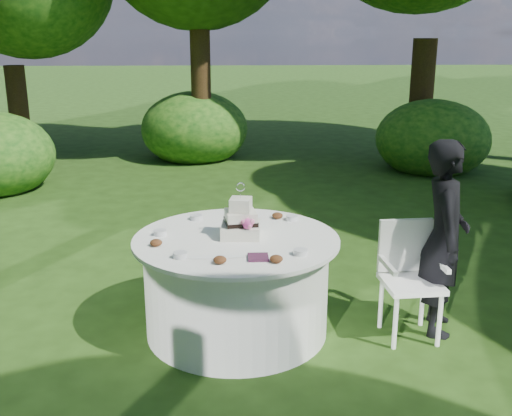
% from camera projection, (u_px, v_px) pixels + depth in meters
% --- Properties ---
extents(ground, '(80.00, 80.00, 0.00)m').
position_uv_depth(ground, '(237.00, 330.00, 4.72)').
color(ground, '#1E390F').
rests_on(ground, ground).
extents(napkins, '(0.14, 0.14, 0.02)m').
position_uv_depth(napkins, '(258.00, 257.00, 4.08)').
color(napkins, '#481E38').
rests_on(napkins, table).
extents(feather_plume, '(0.48, 0.07, 0.01)m').
position_uv_depth(feather_plume, '(212.00, 257.00, 4.10)').
color(feather_plume, white).
rests_on(feather_plume, table).
extents(guest, '(0.48, 0.62, 1.51)m').
position_uv_depth(guest, '(444.00, 238.00, 4.54)').
color(guest, black).
rests_on(guest, ground).
extents(table, '(1.56, 1.56, 0.77)m').
position_uv_depth(table, '(237.00, 284.00, 4.61)').
color(table, white).
rests_on(table, ground).
extents(cake, '(0.31, 0.32, 0.42)m').
position_uv_depth(cake, '(241.00, 222.00, 4.50)').
color(cake, silver).
rests_on(cake, table).
extents(chair, '(0.45, 0.44, 0.89)m').
position_uv_depth(chair, '(409.00, 270.00, 4.55)').
color(chair, white).
rests_on(chair, ground).
extents(votives, '(1.14, 0.97, 0.04)m').
position_uv_depth(votives, '(226.00, 234.00, 4.53)').
color(votives, silver).
rests_on(votives, table).
extents(petal_cups, '(1.02, 1.08, 0.05)m').
position_uv_depth(petal_cups, '(233.00, 243.00, 4.32)').
color(petal_cups, '#562D16').
rests_on(petal_cups, table).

